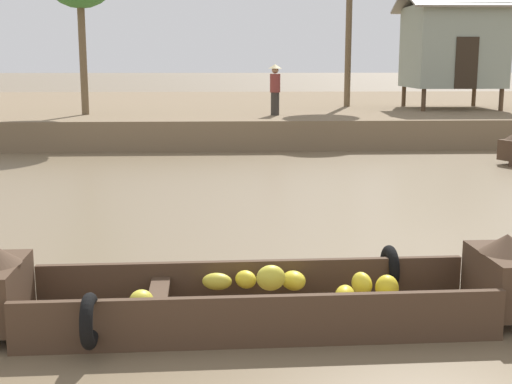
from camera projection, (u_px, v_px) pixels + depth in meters
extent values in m
plane|color=#726047|center=(211.00, 221.00, 11.71)|extent=(300.00, 300.00, 0.00)
cube|color=#756047|center=(219.00, 112.00, 30.25)|extent=(160.00, 20.00, 0.92)
cube|color=#473323|center=(257.00, 318.00, 7.09)|extent=(4.74, 1.39, 0.12)
cube|color=#473323|center=(253.00, 278.00, 7.61)|extent=(4.70, 0.23, 0.39)
cube|color=#473323|center=(261.00, 316.00, 6.48)|extent=(4.70, 0.23, 0.39)
cube|color=#473323|center=(504.00, 280.00, 7.22)|extent=(0.56, 1.07, 0.59)
cone|color=#473323|center=(507.00, 243.00, 7.15)|extent=(0.58, 0.58, 0.20)
cube|color=#473323|center=(158.00, 296.00, 6.97)|extent=(0.23, 1.12, 0.05)
torus|color=black|center=(390.00, 268.00, 7.84)|extent=(0.14, 0.52, 0.52)
torus|color=black|center=(90.00, 321.00, 6.24)|extent=(0.14, 0.52, 0.52)
ellipsoid|color=yellow|center=(387.00, 288.00, 7.04)|extent=(0.25, 0.26, 0.28)
ellipsoid|color=gold|center=(217.00, 281.00, 7.31)|extent=(0.34, 0.23, 0.18)
ellipsoid|color=yellow|center=(246.00, 279.00, 7.37)|extent=(0.31, 0.30, 0.20)
ellipsoid|color=gold|center=(385.00, 303.00, 6.84)|extent=(0.23, 0.31, 0.19)
ellipsoid|color=yellow|center=(141.00, 301.00, 6.75)|extent=(0.32, 0.32, 0.22)
ellipsoid|color=yellow|center=(271.00, 278.00, 7.08)|extent=(0.33, 0.26, 0.27)
ellipsoid|color=yellow|center=(362.00, 284.00, 7.14)|extent=(0.27, 0.32, 0.25)
ellipsoid|color=yellow|center=(345.00, 295.00, 6.86)|extent=(0.26, 0.33, 0.20)
ellipsoid|color=yellow|center=(294.00, 281.00, 7.39)|extent=(0.36, 0.37, 0.21)
cylinder|color=#4C3826|center=(424.00, 100.00, 24.46)|extent=(0.16, 0.16, 0.79)
cylinder|color=#4C3826|center=(501.00, 100.00, 24.58)|extent=(0.16, 0.16, 0.79)
cylinder|color=#4C3826|center=(404.00, 96.00, 27.16)|extent=(0.16, 0.16, 0.79)
cylinder|color=#4C3826|center=(474.00, 96.00, 27.28)|extent=(0.16, 0.16, 0.79)
cube|color=gray|center=(453.00, 47.00, 25.52)|extent=(3.22, 3.15, 2.97)
cube|color=#2D2319|center=(467.00, 63.00, 24.06)|extent=(0.80, 0.04, 1.80)
cube|color=gray|center=(448.00, 0.00, 25.96)|extent=(3.92, 2.07, 0.90)
cylinder|color=brown|center=(349.00, 25.00, 26.50)|extent=(0.24, 0.24, 6.23)
cylinder|color=brown|center=(83.00, 49.00, 22.57)|extent=(0.24, 0.24, 4.33)
cylinder|color=#332D28|center=(275.00, 104.00, 22.63)|extent=(0.28, 0.28, 0.75)
cylinder|color=brown|center=(275.00, 83.00, 22.50)|extent=(0.34, 0.34, 0.60)
sphere|color=#9E7556|center=(275.00, 70.00, 22.42)|extent=(0.22, 0.22, 0.22)
cone|color=tan|center=(275.00, 66.00, 22.40)|extent=(0.44, 0.44, 0.14)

